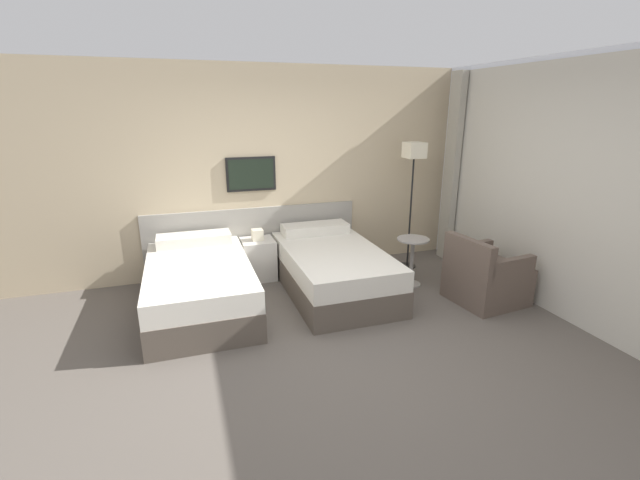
% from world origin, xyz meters
% --- Properties ---
extents(ground_plane, '(16.00, 16.00, 0.00)m').
position_xyz_m(ground_plane, '(0.00, 0.00, 0.00)').
color(ground_plane, '#5B544C').
extents(wall_headboard, '(10.00, 0.10, 2.70)m').
position_xyz_m(wall_headboard, '(-0.03, 2.32, 1.30)').
color(wall_headboard, '#C6B28E').
rests_on(wall_headboard, ground_plane).
extents(wall_window, '(0.21, 4.79, 2.70)m').
position_xyz_m(wall_window, '(2.52, 0.00, 1.34)').
color(wall_window, white).
rests_on(wall_window, ground_plane).
extents(bed_near_door, '(1.11, 1.92, 0.67)m').
position_xyz_m(bed_near_door, '(-1.18, 1.31, 0.28)').
color(bed_near_door, brown).
rests_on(bed_near_door, ground_plane).
extents(bed_near_window, '(1.11, 1.92, 0.67)m').
position_xyz_m(bed_near_window, '(0.39, 1.31, 0.28)').
color(bed_near_window, brown).
rests_on(bed_near_window, ground_plane).
extents(nightstand, '(0.42, 0.42, 0.67)m').
position_xyz_m(nightstand, '(-0.40, 2.00, 0.27)').
color(nightstand, beige).
rests_on(nightstand, ground_plane).
extents(floor_lamp, '(0.25, 0.25, 1.73)m').
position_xyz_m(floor_lamp, '(1.68, 1.76, 1.46)').
color(floor_lamp, black).
rests_on(floor_lamp, ground_plane).
extents(side_table, '(0.40, 0.40, 0.61)m').
position_xyz_m(side_table, '(1.40, 1.17, 0.42)').
color(side_table, gray).
rests_on(side_table, ground_plane).
extents(armchair, '(0.81, 0.78, 0.80)m').
position_xyz_m(armchair, '(1.96, 0.47, 0.28)').
color(armchair, brown).
rests_on(armchair, ground_plane).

